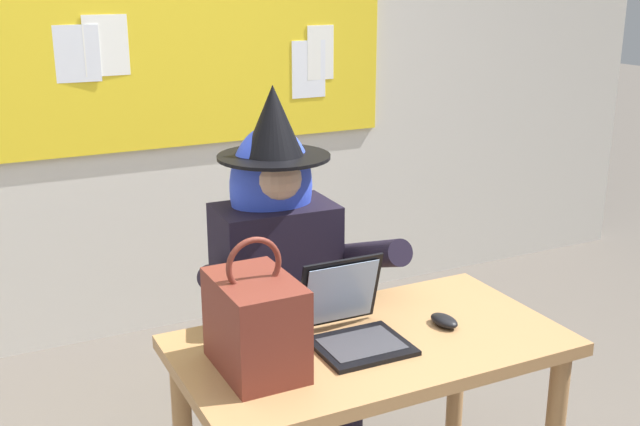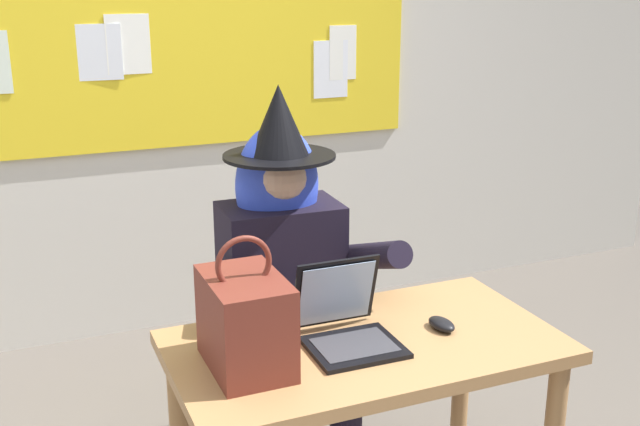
% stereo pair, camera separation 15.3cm
% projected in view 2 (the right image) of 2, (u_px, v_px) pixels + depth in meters
% --- Properties ---
extents(wall_back_bulletin, '(6.11, 2.13, 2.90)m').
position_uv_depth(wall_back_bulletin, '(175.00, 40.00, 3.75)').
color(wall_back_bulletin, beige).
rests_on(wall_back_bulletin, ground).
extents(desk_main, '(1.15, 0.63, 0.73)m').
position_uv_depth(desk_main, '(365.00, 376.00, 2.32)').
color(desk_main, '#A37547').
rests_on(desk_main, ground).
extents(chair_at_desk, '(0.44, 0.44, 0.92)m').
position_uv_depth(chair_at_desk, '(277.00, 320.00, 2.93)').
color(chair_at_desk, '#4C1E19').
rests_on(chair_at_desk, ground).
extents(person_costumed, '(0.61, 0.67, 1.41)m').
position_uv_depth(person_costumed, '(286.00, 261.00, 2.73)').
color(person_costumed, black).
rests_on(person_costumed, ground).
extents(laptop, '(0.27, 0.29, 0.23)m').
position_uv_depth(laptop, '(347.00, 325.00, 2.26)').
color(laptop, black).
rests_on(laptop, desk_main).
extents(computer_mouse, '(0.07, 0.11, 0.03)m').
position_uv_depth(computer_mouse, '(442.00, 324.00, 2.35)').
color(computer_mouse, black).
rests_on(computer_mouse, desk_main).
extents(handbag, '(0.20, 0.30, 0.38)m').
position_uv_depth(handbag, '(246.00, 321.00, 2.10)').
color(handbag, maroon).
rests_on(handbag, desk_main).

